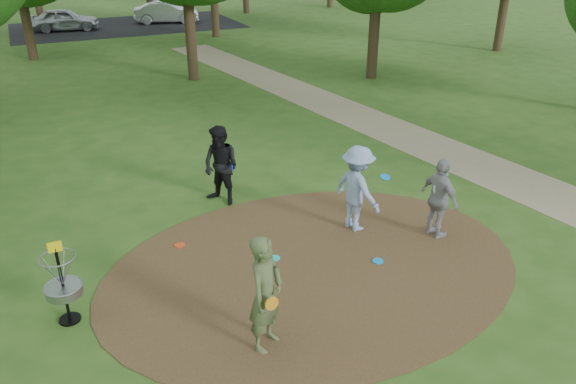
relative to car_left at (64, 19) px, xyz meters
name	(u,v)px	position (x,y,z in m)	size (l,w,h in m)	color
ground	(314,267)	(1.77, -29.73, -0.67)	(100.00, 100.00, 0.00)	#2D5119
dirt_clearing	(314,266)	(1.77, -29.73, -0.66)	(8.40, 8.40, 0.02)	#47301C
footpath	(494,172)	(8.27, -27.73, -0.67)	(2.00, 40.00, 0.01)	#8C7A5B
parking_lot	(128,26)	(3.77, 0.27, -0.67)	(14.00, 8.00, 0.01)	black
player_observer_with_disc	(266,294)	(0.06, -31.40, 0.31)	(0.86, 0.82, 1.97)	#4F5D35
player_throwing_with_disc	(357,189)	(3.30, -28.74, 0.29)	(1.28, 1.36, 1.91)	#869DC8
player_walking_with_disc	(221,166)	(1.08, -26.32, 0.28)	(1.10, 1.17, 1.90)	black
player_waiting_with_disc	(440,199)	(4.68, -29.76, 0.22)	(0.49, 1.06, 1.77)	#969598
disc_ground_cyan	(275,258)	(1.18, -29.16, -0.64)	(0.22, 0.22, 0.02)	#18C5C5
disc_ground_blue	(378,261)	(2.99, -30.13, -0.64)	(0.22, 0.22, 0.02)	#0D91EA
disc_ground_red	(180,245)	(-0.41, -27.87, -0.64)	(0.22, 0.22, 0.02)	red
car_left	(64,19)	(0.00, 0.00, 0.00)	(1.59, 3.94, 1.34)	#A8ACB0
car_right	(166,12)	(6.35, 0.20, 0.01)	(1.44, 4.12, 1.36)	#AFB4B7
disc_golf_basket	(61,277)	(-2.73, -29.43, 0.20)	(0.63, 0.63, 1.54)	black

